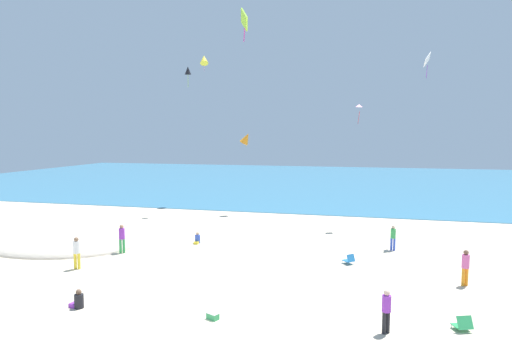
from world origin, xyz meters
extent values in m
plane|color=beige|center=(0.00, 10.00, 0.00)|extent=(120.00, 120.00, 0.00)
cube|color=teal|center=(0.00, 54.40, 0.03)|extent=(120.00, 60.00, 0.05)
ellipsoid|color=beige|center=(-14.41, 10.00, 0.00)|extent=(10.74, 7.52, 1.79)
cube|color=#2D9956|center=(8.70, 2.52, 0.15)|extent=(0.70, 0.63, 0.03)
cube|color=#2D9956|center=(8.79, 2.29, 0.37)|extent=(0.63, 0.44, 0.45)
cylinder|color=#B7B7BC|center=(8.39, 2.54, 0.08)|extent=(0.02, 0.02, 0.15)
cylinder|color=#B7B7BC|center=(8.92, 2.75, 0.08)|extent=(0.02, 0.02, 0.15)
cube|color=#2370B2|center=(4.29, 10.02, 0.17)|extent=(0.69, 0.69, 0.03)
cube|color=#2370B2|center=(4.47, 9.83, 0.38)|extent=(0.48, 0.47, 0.42)
cylinder|color=#B7B7BC|center=(4.01, 9.95, 0.09)|extent=(0.02, 0.02, 0.17)
cylinder|color=#B7B7BC|center=(4.37, 10.29, 0.09)|extent=(0.02, 0.02, 0.17)
cube|color=#339956|center=(-0.46, 1.14, 0.12)|extent=(0.54, 0.46, 0.24)
cube|color=white|center=(-0.46, 1.14, 0.26)|extent=(0.55, 0.47, 0.04)
cylinder|color=blue|center=(-5.54, 12.35, 0.27)|extent=(0.37, 0.37, 0.54)
sphere|color=tan|center=(-5.54, 12.35, 0.64)|extent=(0.22, 0.22, 0.22)
cube|color=yellow|center=(-5.53, 12.13, 0.08)|extent=(0.30, 0.41, 0.16)
cylinder|color=yellow|center=(-9.57, 5.50, 0.43)|extent=(0.15, 0.15, 0.86)
cylinder|color=yellow|center=(-9.75, 5.44, 0.43)|extent=(0.15, 0.15, 0.86)
cylinder|color=white|center=(-9.66, 5.47, 1.18)|extent=(0.43, 0.43, 0.65)
sphere|color=#846047|center=(-9.66, 5.47, 1.61)|extent=(0.24, 0.24, 0.24)
cylinder|color=black|center=(-6.20, 0.84, 0.29)|extent=(0.43, 0.43, 0.58)
sphere|color=brown|center=(-6.20, 0.84, 0.68)|extent=(0.23, 0.23, 0.23)
cube|color=purple|center=(-6.43, 0.88, 0.08)|extent=(0.46, 0.35, 0.17)
cylinder|color=green|center=(-9.12, 8.86, 0.44)|extent=(0.15, 0.15, 0.87)
cylinder|color=green|center=(-8.97, 8.98, 0.44)|extent=(0.15, 0.15, 0.87)
cylinder|color=purple|center=(-9.04, 8.92, 1.20)|extent=(0.49, 0.49, 0.65)
sphere|color=#A87A5B|center=(-9.04, 8.92, 1.63)|extent=(0.24, 0.24, 0.24)
cylinder|color=orange|center=(9.92, 7.75, 0.43)|extent=(0.15, 0.15, 0.86)
cylinder|color=orange|center=(9.76, 7.64, 0.43)|extent=(0.15, 0.15, 0.86)
cylinder|color=#D8599E|center=(9.84, 7.70, 1.19)|extent=(0.47, 0.47, 0.65)
sphere|color=brown|center=(9.84, 7.70, 1.62)|extent=(0.24, 0.24, 0.24)
cylinder|color=black|center=(5.95, 1.46, 0.40)|extent=(0.14, 0.14, 0.81)
cylinder|color=black|center=(6.08, 1.58, 0.40)|extent=(0.14, 0.14, 0.81)
cylinder|color=purple|center=(6.01, 1.52, 1.11)|extent=(0.46, 0.46, 0.61)
sphere|color=beige|center=(6.01, 1.52, 1.51)|extent=(0.22, 0.22, 0.22)
cylinder|color=blue|center=(6.78, 13.57, 0.39)|extent=(0.14, 0.14, 0.78)
cylinder|color=blue|center=(6.96, 13.57, 0.39)|extent=(0.14, 0.14, 0.78)
cylinder|color=green|center=(6.87, 13.57, 1.07)|extent=(0.32, 0.32, 0.59)
sphere|color=beige|center=(6.87, 13.57, 1.46)|extent=(0.21, 0.21, 0.21)
cone|color=orange|center=(-5.38, 23.85, 6.83)|extent=(1.33, 1.06, 1.23)
cylinder|color=yellow|center=(-5.38, 23.85, 6.22)|extent=(0.09, 0.05, 0.42)
cube|color=#99DB33|center=(1.44, -0.97, 10.67)|extent=(0.38, 0.64, 0.70)
cylinder|color=#DB3DA8|center=(1.44, -0.97, 10.21)|extent=(0.07, 0.07, 0.42)
pyramid|color=pink|center=(4.51, 20.28, 9.33)|extent=(0.72, 0.78, 0.26)
cylinder|color=red|center=(4.50, 20.28, 8.42)|extent=(0.16, 0.11, 0.94)
cone|color=yellow|center=(-11.27, 29.05, 14.81)|extent=(1.26, 1.46, 1.29)
cylinder|color=pink|center=(-11.27, 29.05, 13.98)|extent=(0.09, 0.14, 0.83)
cube|color=white|center=(8.87, 17.00, 12.05)|extent=(0.42, 1.00, 0.97)
cylinder|color=purple|center=(8.87, 17.00, 11.25)|extent=(0.08, 0.08, 0.86)
cone|color=black|center=(-10.62, 23.23, 12.87)|extent=(0.79, 0.86, 0.79)
cylinder|color=#99DB33|center=(-10.62, 23.23, 12.00)|extent=(0.07, 0.13, 1.16)
camera|label=1|loc=(5.23, -14.48, 7.15)|focal=31.05mm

